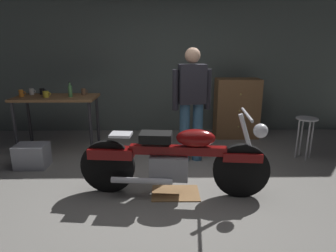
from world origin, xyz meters
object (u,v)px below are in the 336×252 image
Objects in this scene: storage_bin at (32,156)px; bottle at (70,91)px; mug_orange_travel at (21,93)px; mug_white_ceramic at (32,92)px; mug_yellow_tall at (46,94)px; shop_stool at (306,127)px; mug_black_matte at (42,91)px; person_standing at (192,100)px; mug_brown_stoneware at (84,92)px; motorcycle at (175,158)px; wooden_dresser at (237,108)px.

bottle is at bearing 59.91° from storage_bin.
mug_orange_travel is 1.04× the size of mug_white_ceramic.
mug_yellow_tall is 0.42m from mug_white_ceramic.
storage_bin is 3.60× the size of mug_yellow_tall.
shop_stool is 5.68× the size of mug_black_matte.
person_standing is 1.85m from mug_brown_stoneware.
mug_orange_travel is (-4.42, 0.42, 0.46)m from shop_stool.
motorcycle is 2.30m from mug_brown_stoneware.
mug_yellow_tall is 0.51× the size of bottle.
mug_brown_stoneware is at bearing -5.61° from mug_black_matte.
mug_black_matte reaches higher than motorcycle.
shop_stool is 4.06m from mug_yellow_tall.
mug_yellow_tall is 1.14× the size of mug_brown_stoneware.
mug_white_ceramic reaches higher than mug_black_matte.
mug_black_matte is at bearing 98.24° from storage_bin.
mug_black_matte is at bearing -25.16° from person_standing.
mug_orange_travel reaches higher than mug_white_ceramic.
mug_brown_stoneware is 0.95× the size of mug_black_matte.
person_standing is at bearing -178.11° from shop_stool.
motorcycle is 2.20m from storage_bin.
mug_white_ceramic is at bearing -171.80° from wooden_dresser.
mug_brown_stoneware reaches higher than mug_white_ceramic.
mug_brown_stoneware is at bearing 10.39° from mug_orange_travel.
bottle is (0.54, -0.26, 0.05)m from mug_black_matte.
motorcycle is 17.91× the size of mug_yellow_tall.
mug_brown_stoneware reaches higher than mug_yellow_tall.
mug_yellow_tall is (-2.27, 0.43, 0.02)m from person_standing.
mug_black_matte is 0.47× the size of bottle.
mug_yellow_tall reaches higher than shop_stool.
mug_orange_travel is at bearing 174.59° from shop_stool.
bottle reaches higher than motorcycle.
motorcycle is 2.33m from shop_stool.
person_standing reaches higher than mug_yellow_tall.
storage_bin is 4.12× the size of mug_brown_stoneware.
mug_black_matte is (-2.15, 1.79, 0.50)m from motorcycle.
mug_orange_travel is at bearing -169.61° from mug_brown_stoneware.
shop_stool is 5.87× the size of mug_white_ceramic.
motorcycle is at bearing -118.74° from wooden_dresser.
wooden_dresser reaches higher than shop_stool.
shop_stool is 3.56m from mug_brown_stoneware.
mug_black_matte is at bearing 10.79° from mug_white_ceramic.
person_standing is 15.32× the size of mug_white_ceramic.
wooden_dresser is 3.58m from storage_bin.
mug_yellow_tall is at bearing 174.65° from shop_stool.
shop_stool is 0.58× the size of wooden_dresser.
bottle is at bearing -1.08° from mug_orange_travel.
mug_orange_travel is at bearing -168.73° from wooden_dresser.
motorcycle reaches higher than shop_stool.
mug_white_ceramic is (-0.33, 0.25, 0.00)m from mug_yellow_tall.
wooden_dresser reaches higher than mug_orange_travel.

